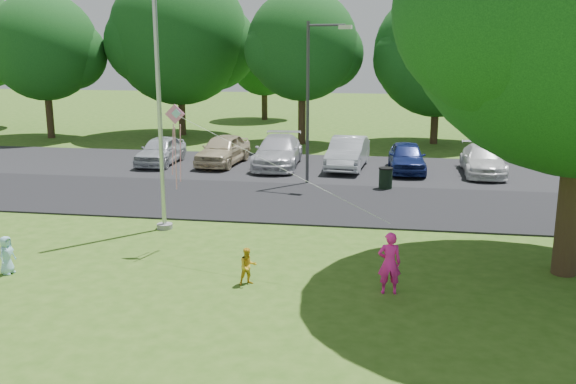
# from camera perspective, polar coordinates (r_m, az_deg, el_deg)

# --- Properties ---
(ground) EXTENTS (120.00, 120.00, 0.00)m
(ground) POSITION_cam_1_polar(r_m,az_deg,el_deg) (15.47, -4.90, -9.08)
(ground) COLOR #345B17
(ground) RESTS_ON ground
(park_road) EXTENTS (60.00, 6.00, 0.06)m
(park_road) POSITION_cam_1_polar(r_m,az_deg,el_deg) (23.86, 0.33, -0.87)
(park_road) COLOR black
(park_road) RESTS_ON ground
(parking_strip) EXTENTS (42.00, 7.00, 0.06)m
(parking_strip) POSITION_cam_1_polar(r_m,az_deg,el_deg) (30.15, 2.24, 2.12)
(parking_strip) COLOR black
(parking_strip) RESTS_ON ground
(flagpole) EXTENTS (0.50, 0.50, 10.00)m
(flagpole) POSITION_cam_1_polar(r_m,az_deg,el_deg) (20.21, -11.41, 8.19)
(flagpole) COLOR #B7BABF
(flagpole) RESTS_ON ground
(street_lamp) EXTENTS (1.84, 0.60, 6.63)m
(street_lamp) POSITION_cam_1_polar(r_m,az_deg,el_deg) (26.28, 2.31, 9.18)
(street_lamp) COLOR #3F3F44
(street_lamp) RESTS_ON ground
(trash_can) EXTENTS (0.57, 0.57, 0.91)m
(trash_can) POSITION_cam_1_polar(r_m,az_deg,el_deg) (26.12, 8.67, 1.18)
(trash_can) COLOR black
(trash_can) RESTS_ON ground
(tree_row) EXTENTS (64.35, 11.94, 10.88)m
(tree_row) POSITION_cam_1_polar(r_m,az_deg,el_deg) (38.14, 6.41, 12.99)
(tree_row) COLOR #332316
(tree_row) RESTS_ON ground
(horizon_trees) EXTENTS (77.46, 7.20, 7.02)m
(horizon_trees) POSITION_cam_1_polar(r_m,az_deg,el_deg) (47.76, 10.00, 11.24)
(horizon_trees) COLOR #332316
(horizon_trees) RESTS_ON ground
(parked_cars) EXTENTS (16.70, 5.05, 1.45)m
(parked_cars) POSITION_cam_1_polar(r_m,az_deg,el_deg) (29.98, 2.10, 3.46)
(parked_cars) COLOR #B2B7BF
(parked_cars) RESTS_ON ground
(woman) EXTENTS (0.60, 0.43, 1.52)m
(woman) POSITION_cam_1_polar(r_m,az_deg,el_deg) (15.43, 9.00, -6.25)
(woman) COLOR #FF21A0
(woman) RESTS_ON ground
(child_yellow) EXTENTS (0.57, 0.54, 0.94)m
(child_yellow) POSITION_cam_1_polar(r_m,az_deg,el_deg) (15.91, -3.58, -6.61)
(child_yellow) COLOR gold
(child_yellow) RESTS_ON ground
(child_blue) EXTENTS (0.39, 0.54, 1.01)m
(child_blue) POSITION_cam_1_polar(r_m,az_deg,el_deg) (18.08, -23.73, -5.15)
(child_blue) COLOR #9EDAF2
(child_blue) RESTS_ON ground
(kite) EXTENTS (6.30, 2.74, 2.47)m
(kite) POSITION_cam_1_polar(r_m,az_deg,el_deg) (18.09, -9.52, 5.26)
(kite) COLOR pink
(kite) RESTS_ON ground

